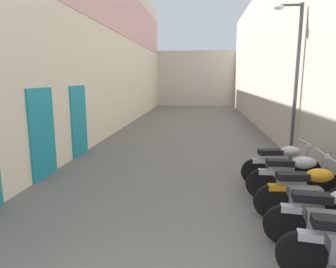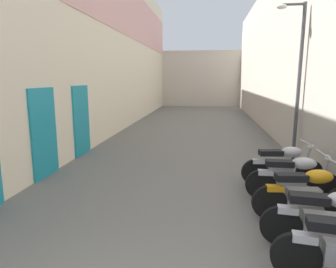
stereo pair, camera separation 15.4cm
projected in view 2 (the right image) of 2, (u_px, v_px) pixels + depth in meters
The scene contains 9 objects.
ground_plane at pixel (190, 140), 11.83m from camera, with size 41.00×41.00×0.00m, color #66635E.
building_left at pixel (116, 42), 13.44m from camera, with size 0.45×25.00×7.97m.
building_right at pixel (277, 54), 12.67m from camera, with size 0.45×25.00×6.90m.
building_far_end at pixel (201, 79), 26.48m from camera, with size 9.67×2.00×4.74m, color beige.
motorcycle_third at pixel (330, 218), 4.15m from camera, with size 1.85×0.58×1.04m.
motorcycle_fourth at pixel (307, 192), 5.11m from camera, with size 1.85×0.58×1.04m.
motorcycle_fifth at pixel (294, 177), 5.90m from camera, with size 1.85×0.58×1.04m.
motorcycle_sixth at pixel (283, 164), 6.78m from camera, with size 1.85×0.58×1.04m.
street_lamp at pixel (296, 71), 8.29m from camera, with size 0.79×0.18×4.44m.
Camera 2 is at (0.66, -1.09, 2.43)m, focal length 31.76 mm.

